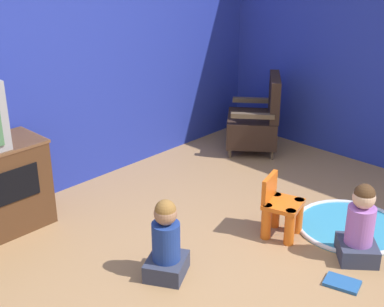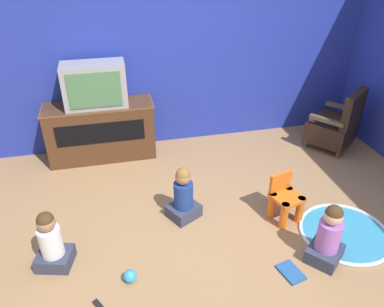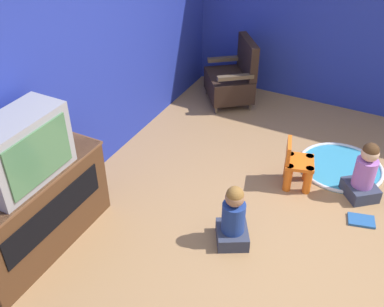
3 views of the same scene
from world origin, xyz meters
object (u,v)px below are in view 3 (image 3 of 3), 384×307
object	(u,v)px
black_armchair	(233,79)
child_watching_center	(364,174)
yellow_kid_chair	(297,167)
child_watching_right	(233,219)
tv_cabinet	(35,211)
television	(21,150)
book	(361,220)

from	to	relation	value
black_armchair	child_watching_center	bearing A→B (deg)	19.60
yellow_kid_chair	child_watching_right	xyz separation A→B (m)	(-1.02, 0.26, 0.04)
tv_cabinet	television	world-z (taller)	television
television	book	bearing A→B (deg)	-56.96
television	black_armchair	size ratio (longest dim) A/B	0.88
black_armchair	book	size ratio (longest dim) A/B	3.13
child_watching_right	book	world-z (taller)	child_watching_right
child_watching_center	tv_cabinet	bearing A→B (deg)	89.73
tv_cabinet	child_watching_right	size ratio (longest dim) A/B	2.28
tv_cabinet	black_armchair	xyz separation A→B (m)	(3.13, -0.45, -0.05)
yellow_kid_chair	book	world-z (taller)	yellow_kid_chair
child_watching_center	book	xyz separation A→B (m)	(-0.37, -0.09, -0.26)
tv_cabinet	book	bearing A→B (deg)	-57.26
yellow_kid_chair	book	size ratio (longest dim) A/B	1.85
child_watching_center	child_watching_right	bearing A→B (deg)	102.29
book	black_armchair	bearing A→B (deg)	-52.71
television	book	distance (m)	3.03
tv_cabinet	child_watching_center	xyz separation A→B (m)	(1.93, -2.33, -0.12)
television	child_watching_right	size ratio (longest dim) A/B	1.24
television	book	size ratio (longest dim) A/B	2.75
child_watching_center	television	bearing A→B (deg)	90.06
television	black_armchair	distance (m)	3.23
black_armchair	child_watching_right	size ratio (longest dim) A/B	1.41
television	child_watching_center	bearing A→B (deg)	-50.11
tv_cabinet	child_watching_right	bearing A→B (deg)	-61.37
black_armchair	book	xyz separation A→B (m)	(-1.57, -1.98, -0.32)
black_armchair	child_watching_center	world-z (taller)	black_armchair
tv_cabinet	yellow_kid_chair	size ratio (longest dim) A/B	2.72
television	child_watching_center	distance (m)	3.10
tv_cabinet	yellow_kid_chair	xyz separation A→B (m)	(1.81, -1.71, -0.17)
television	yellow_kid_chair	size ratio (longest dim) A/B	1.49
black_armchair	book	bearing A→B (deg)	13.66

